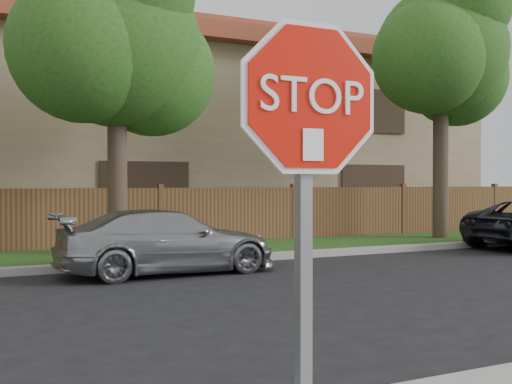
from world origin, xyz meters
TOP-DOWN VIEW (x-y plane):
  - far_curb at (0.00, 8.15)m, footprint 70.00×0.30m
  - tree_mid at (2.52, 9.57)m, footprint 4.80×3.90m
  - tree_right at (12.02, 9.57)m, footprint 4.80×3.90m
  - stop_sign at (0.99, -1.48)m, footprint 1.01×0.13m
  - sedan_right at (2.91, 7.16)m, footprint 4.29×1.85m

SIDE VIEW (x-z plane):
  - far_curb at x=0.00m, z-range 0.00..0.15m
  - sedan_right at x=2.91m, z-range 0.00..1.23m
  - stop_sign at x=0.99m, z-range 0.55..3.11m
  - tree_mid at x=2.52m, z-range 1.20..8.55m
  - tree_right at x=12.02m, z-range 1.47..9.67m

